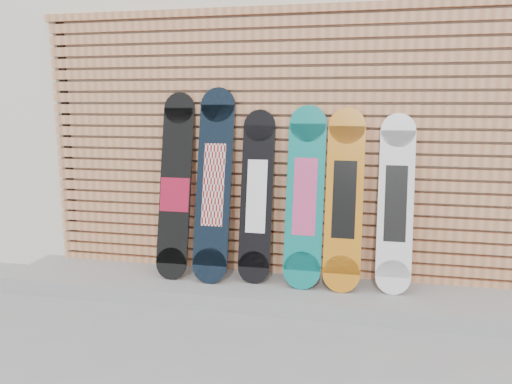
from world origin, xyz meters
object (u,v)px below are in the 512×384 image
snowboard_4 (344,199)px  snowboard_3 (305,197)px  snowboard_1 (214,185)px  snowboard_5 (396,204)px  snowboard_0 (175,187)px  snowboard_2 (257,196)px

snowboard_4 → snowboard_3: bearing=179.8°
snowboard_1 → snowboard_4: (1.04, 0.02, -0.08)m
snowboard_4 → snowboard_5: 0.39m
snowboard_0 → snowboard_1: snowboard_1 is taller
snowboard_4 → snowboard_2: bearing=178.0°
snowboard_4 → snowboard_5: size_ratio=1.03×
snowboard_5 → snowboard_3: bearing=-178.3°
snowboard_0 → snowboard_1: bearing=-1.6°
snowboard_0 → snowboard_4: (1.38, 0.01, -0.05)m
snowboard_0 → snowboard_2: size_ratio=1.10×
snowboard_3 → snowboard_4: bearing=-0.2°
snowboard_2 → snowboard_3: snowboard_3 is taller
snowboard_0 → snowboard_5: snowboard_0 is taller
snowboard_2 → snowboard_1: bearing=-173.5°
snowboard_3 → snowboard_4: (0.30, -0.00, -0.01)m
snowboard_2 → snowboard_5: bearing=-0.2°
snowboard_0 → snowboard_1: (0.33, -0.01, 0.03)m
snowboard_1 → snowboard_2: 0.36m
snowboard_0 → snowboard_4: size_ratio=1.09×
snowboard_1 → snowboard_4: bearing=0.8°
snowboard_2 → snowboard_5: (1.08, -0.00, -0.01)m
snowboard_1 → snowboard_5: (1.43, 0.04, -0.10)m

